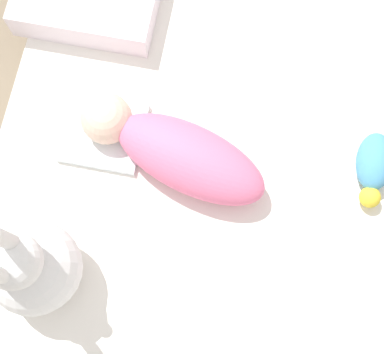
# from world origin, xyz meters

# --- Properties ---
(ground_plane) EXTENTS (12.00, 12.00, 0.00)m
(ground_plane) POSITION_xyz_m (0.00, 0.00, 0.00)
(ground_plane) COLOR #7A6B56
(bed_mattress) EXTENTS (1.54, 1.08, 0.13)m
(bed_mattress) POSITION_xyz_m (0.00, 0.00, 0.06)
(bed_mattress) COLOR white
(bed_mattress) RESTS_ON ground_plane
(burp_cloth) EXTENTS (0.20, 0.21, 0.02)m
(burp_cloth) POSITION_xyz_m (-0.13, -0.27, 0.14)
(burp_cloth) COLOR white
(burp_cloth) RESTS_ON bed_mattress
(swaddled_baby) EXTENTS (0.28, 0.51, 0.13)m
(swaddled_baby) POSITION_xyz_m (-0.09, -0.07, 0.19)
(swaddled_baby) COLOR pink
(swaddled_baby) RESTS_ON bed_mattress
(bunny_plush) EXTENTS (0.22, 0.22, 0.41)m
(bunny_plush) POSITION_xyz_m (0.25, -0.32, 0.26)
(bunny_plush) COLOR white
(bunny_plush) RESTS_ON bed_mattress
(turtle_plush) EXTENTS (0.20, 0.09, 0.08)m
(turtle_plush) POSITION_xyz_m (-0.16, 0.43, 0.17)
(turtle_plush) COLOR #4C99C6
(turtle_plush) RESTS_ON bed_mattress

